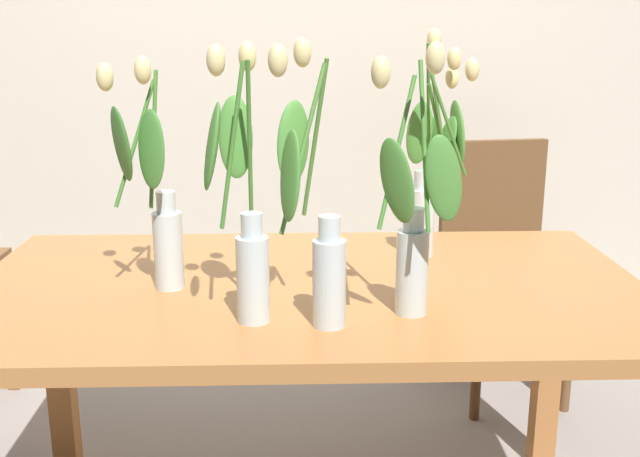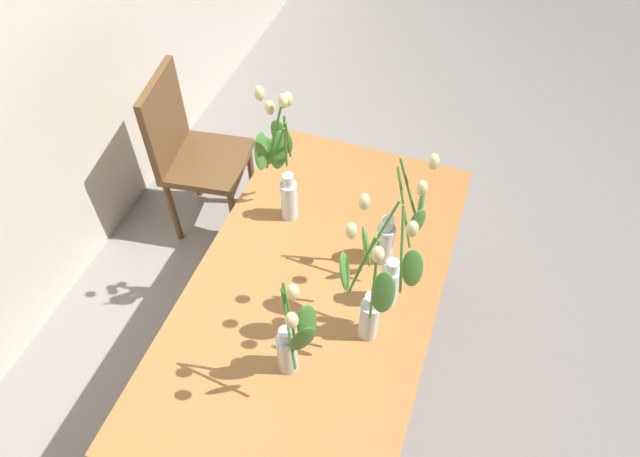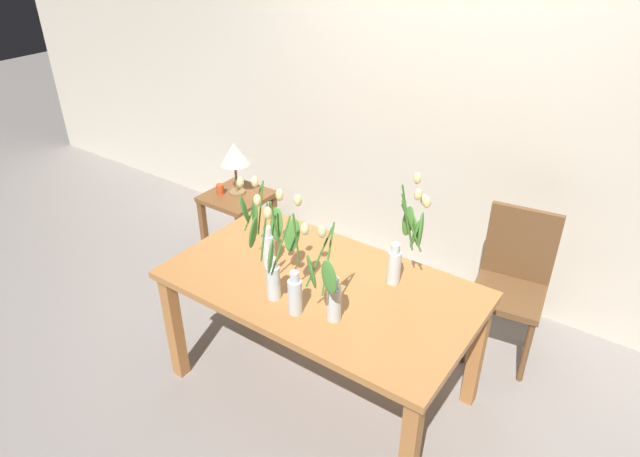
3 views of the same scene
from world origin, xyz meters
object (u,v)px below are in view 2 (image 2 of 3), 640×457
at_px(tulip_vase_0, 389,274).
at_px(tulip_vase_3, 282,169).
at_px(tulip_vase_2, 367,305).
at_px(tulip_vase_4, 396,231).
at_px(tulip_vase_1, 291,344).
at_px(dining_chair, 190,149).
at_px(dining_table, 314,301).

xyz_separation_m(tulip_vase_0, tulip_vase_3, (0.32, 0.51, 0.03)).
bearing_deg(tulip_vase_2, tulip_vase_3, 45.97).
bearing_deg(tulip_vase_4, tulip_vase_1, 161.01).
height_order(tulip_vase_1, dining_chair, tulip_vase_1).
distance_m(dining_table, tulip_vase_1, 0.44).
bearing_deg(tulip_vase_1, dining_chair, 42.65).
xyz_separation_m(tulip_vase_2, dining_chair, (0.86, 1.16, -0.41)).
height_order(tulip_vase_1, tulip_vase_3, tulip_vase_3).
bearing_deg(tulip_vase_2, tulip_vase_4, -1.18).
xyz_separation_m(tulip_vase_1, tulip_vase_2, (0.21, -0.18, 0.01)).
height_order(dining_table, tulip_vase_0, tulip_vase_0).
height_order(tulip_vase_2, tulip_vase_4, tulip_vase_4).
relative_size(dining_table, dining_chair, 1.72).
height_order(tulip_vase_2, tulip_vase_3, tulip_vase_3).
bearing_deg(tulip_vase_1, tulip_vase_4, -18.99).
bearing_deg(tulip_vase_4, tulip_vase_3, 75.86).
relative_size(tulip_vase_0, tulip_vase_1, 1.07).
bearing_deg(dining_chair, tulip_vase_3, -119.92).
height_order(tulip_vase_2, dining_chair, tulip_vase_2).
bearing_deg(dining_table, tulip_vase_2, -119.58).
relative_size(tulip_vase_1, tulip_vase_3, 0.90).
height_order(dining_table, tulip_vase_3, tulip_vase_3).
height_order(tulip_vase_1, tulip_vase_2, tulip_vase_2).
distance_m(tulip_vase_2, tulip_vase_3, 0.67).
relative_size(tulip_vase_3, tulip_vase_4, 1.04).
bearing_deg(tulip_vase_0, tulip_vase_2, 166.97).
bearing_deg(dining_chair, tulip_vase_0, -120.74).
distance_m(tulip_vase_4, dining_chair, 1.34).
bearing_deg(tulip_vase_0, tulip_vase_3, 58.19).
bearing_deg(tulip_vase_4, dining_chair, 66.23).
xyz_separation_m(tulip_vase_3, tulip_vase_4, (-0.12, -0.49, -0.04)).
bearing_deg(tulip_vase_3, tulip_vase_0, -121.81).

